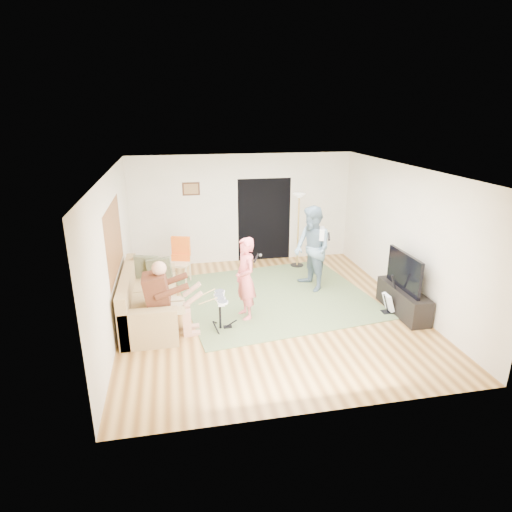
{
  "coord_description": "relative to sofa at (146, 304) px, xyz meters",
  "views": [
    {
      "loc": [
        -1.68,
        -7.32,
        3.69
      ],
      "look_at": [
        -0.19,
        0.3,
        1.03
      ],
      "focal_mm": 30.0,
      "sensor_mm": 36.0,
      "label": 1
    }
  ],
  "objects": [
    {
      "name": "floor",
      "position": [
        2.3,
        -0.11,
        -0.31
      ],
      "size": [
        6.0,
        6.0,
        0.0
      ],
      "primitive_type": "plane",
      "color": "brown",
      "rests_on": "ground"
    },
    {
      "name": "walls",
      "position": [
        2.3,
        -0.11,
        1.04
      ],
      "size": [
        5.5,
        6.0,
        2.7
      ],
      "primitive_type": null,
      "color": "silver",
      "rests_on": "floor"
    },
    {
      "name": "tv_cabinet",
      "position": [
        4.8,
        -0.68,
        -0.06
      ],
      "size": [
        0.4,
        1.4,
        0.5
      ],
      "primitive_type": "cube",
      "color": "black",
      "rests_on": "floor"
    },
    {
      "name": "television",
      "position": [
        4.75,
        -0.68,
        0.54
      ],
      "size": [
        0.06,
        1.13,
        0.7
      ],
      "primitive_type": "cube",
      "color": "black",
      "rests_on": "tv_cabinet"
    },
    {
      "name": "torchiere_lamp",
      "position": [
        3.55,
        2.21,
        0.94
      ],
      "size": [
        0.33,
        0.33,
        1.82
      ],
      "color": "black",
      "rests_on": "floor"
    },
    {
      "name": "drum_kit",
      "position": [
        1.3,
        -0.65,
        -0.03
      ],
      "size": [
        0.35,
        0.63,
        0.65
      ],
      "color": "black",
      "rests_on": "floor"
    },
    {
      "name": "window_blinds",
      "position": [
        -0.44,
        0.09,
        1.24
      ],
      "size": [
        0.0,
        2.05,
        2.05
      ],
      "primitive_type": "plane",
      "rotation": [
        1.57,
        0.0,
        1.57
      ],
      "color": "brown",
      "rests_on": "walls"
    },
    {
      "name": "guitarist",
      "position": [
        3.44,
        0.78,
        0.6
      ],
      "size": [
        0.88,
        1.02,
        1.82
      ],
      "primitive_type": "imported",
      "rotation": [
        0.0,
        0.0,
        -1.33
      ],
      "color": "slate",
      "rests_on": "floor"
    },
    {
      "name": "dining_chair",
      "position": [
        0.66,
        1.66,
        0.06
      ],
      "size": [
        0.55,
        0.57,
        1.03
      ],
      "rotation": [
        0.0,
        0.0,
        -0.3
      ],
      "color": "#D7BC8B",
      "rests_on": "floor"
    },
    {
      "name": "microphone",
      "position": [
        2.02,
        -0.28,
        0.85
      ],
      "size": [
        0.06,
        0.06,
        0.24
      ],
      "primitive_type": null,
      "color": "black",
      "rests_on": "singer"
    },
    {
      "name": "picture_frame",
      "position": [
        1.05,
        2.88,
        1.59
      ],
      "size": [
        0.42,
        0.03,
        0.32
      ],
      "primitive_type": "cube",
      "color": "#3F2314",
      "rests_on": "walls"
    },
    {
      "name": "area_rug",
      "position": [
        2.59,
        0.52,
        -0.3
      ],
      "size": [
        4.12,
        3.86,
        0.02
      ],
      "primitive_type": "cube",
      "rotation": [
        0.0,
        0.0,
        0.13
      ],
      "color": "#55673F",
      "rests_on": "floor"
    },
    {
      "name": "guitar_held",
      "position": [
        3.64,
        0.78,
        0.93
      ],
      "size": [
        0.31,
        0.61,
        0.26
      ],
      "primitive_type": null,
      "rotation": [
        0.0,
        0.0,
        -0.34
      ],
      "color": "silver",
      "rests_on": "guitarist"
    },
    {
      "name": "sofa",
      "position": [
        0.0,
        0.0,
        0.0
      ],
      "size": [
        0.95,
        2.3,
        0.93
      ],
      "color": "#A88854",
      "rests_on": "floor"
    },
    {
      "name": "guitar_spare",
      "position": [
        4.53,
        -0.64,
        -0.09
      ],
      "size": [
        0.28,
        0.25,
        0.78
      ],
      "color": "black",
      "rests_on": "floor"
    },
    {
      "name": "doorway",
      "position": [
        2.85,
        2.88,
        0.74
      ],
      "size": [
        2.1,
        0.0,
        2.1
      ],
      "primitive_type": "plane",
      "rotation": [
        1.57,
        0.0,
        0.0
      ],
      "color": "black",
      "rests_on": "walls"
    },
    {
      "name": "singer",
      "position": [
        1.82,
        -0.28,
        0.47
      ],
      "size": [
        0.48,
        0.63,
        1.55
      ],
      "primitive_type": "imported",
      "rotation": [
        0.0,
        0.0,
        -1.36
      ],
      "color": "#EB666B",
      "rests_on": "floor"
    },
    {
      "name": "drummer",
      "position": [
        0.43,
        -0.65,
        0.21
      ],
      "size": [
        0.87,
        0.49,
        1.34
      ],
      "color": "#572A18",
      "rests_on": "sofa"
    },
    {
      "name": "ceiling",
      "position": [
        2.3,
        -0.11,
        2.39
      ],
      "size": [
        6.0,
        6.0,
        0.0
      ],
      "primitive_type": "plane",
      "rotation": [
        3.14,
        0.0,
        0.0
      ],
      "color": "white",
      "rests_on": "walls"
    }
  ]
}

